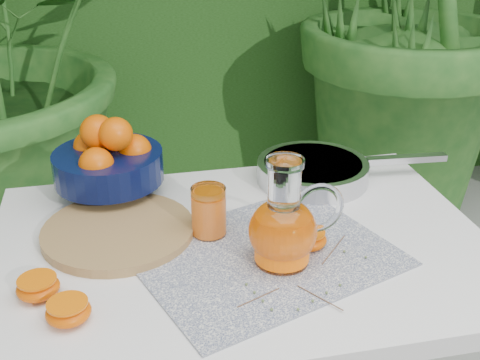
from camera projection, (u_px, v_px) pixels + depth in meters
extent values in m
cube|color=white|center=(242.00, 250.00, 1.22)|extent=(1.00, 0.70, 0.04)
cylinder|color=white|center=(49.00, 330.00, 1.57)|extent=(0.04, 0.04, 0.71)
cylinder|color=white|center=(372.00, 287.00, 1.74)|extent=(0.04, 0.04, 0.71)
cube|color=#0C1743|center=(264.00, 255.00, 1.17)|extent=(0.57, 0.51, 0.00)
cylinder|color=olive|center=(118.00, 231.00, 1.23)|extent=(0.33, 0.33, 0.02)
cylinder|color=black|center=(111.00, 187.00, 1.39)|extent=(0.12, 0.12, 0.04)
cylinder|color=black|center=(109.00, 166.00, 1.37)|extent=(0.33, 0.33, 0.07)
sphere|color=#FF6A02|center=(90.00, 147.00, 1.39)|extent=(0.10, 0.10, 0.08)
sphere|color=#FF6A02|center=(135.00, 151.00, 1.37)|extent=(0.10, 0.10, 0.08)
sphere|color=#FF6A02|center=(96.00, 165.00, 1.30)|extent=(0.10, 0.10, 0.08)
sphere|color=#FF6A02|center=(118.00, 143.00, 1.41)|extent=(0.10, 0.10, 0.08)
sphere|color=#FF6A02|center=(98.00, 132.00, 1.34)|extent=(0.10, 0.10, 0.08)
sphere|color=#FF6A02|center=(116.00, 134.00, 1.32)|extent=(0.10, 0.10, 0.08)
cylinder|color=white|center=(282.00, 259.00, 1.15)|extent=(0.11, 0.11, 0.01)
ellipsoid|color=white|center=(283.00, 231.00, 1.12)|extent=(0.13, 0.13, 0.12)
cylinder|color=white|center=(284.00, 185.00, 1.08)|extent=(0.06, 0.06, 0.08)
cylinder|color=white|center=(285.00, 162.00, 1.06)|extent=(0.07, 0.07, 0.01)
torus|color=white|center=(318.00, 208.00, 1.11)|extent=(0.10, 0.02, 0.10)
cylinder|color=#EA5C05|center=(282.00, 237.00, 1.12)|extent=(0.11, 0.11, 0.09)
cylinder|color=white|center=(209.00, 211.00, 1.22)|extent=(0.09, 0.09, 0.10)
cylinder|color=orange|center=(209.00, 215.00, 1.22)|extent=(0.08, 0.08, 0.08)
cylinder|color=orange|center=(208.00, 196.00, 1.20)|extent=(0.07, 0.07, 0.00)
cylinder|color=#B4B4B8|center=(312.00, 171.00, 1.46)|extent=(0.29, 0.29, 0.05)
cylinder|color=silver|center=(313.00, 164.00, 1.45)|extent=(0.25, 0.25, 0.01)
cube|color=#B4B4B8|center=(406.00, 159.00, 1.48)|extent=(0.20, 0.04, 0.02)
ellipsoid|color=#FF6A02|center=(68.00, 312.00, 0.99)|extent=(0.10, 0.10, 0.04)
cylinder|color=orange|center=(67.00, 303.00, 0.98)|extent=(0.09, 0.09, 0.00)
ellipsoid|color=#FF6A02|center=(38.00, 288.00, 1.05)|extent=(0.10, 0.10, 0.04)
cylinder|color=orange|center=(37.00, 280.00, 1.04)|extent=(0.09, 0.09, 0.00)
ellipsoid|color=#FF6A02|center=(308.00, 239.00, 1.19)|extent=(0.10, 0.10, 0.04)
cylinder|color=orange|center=(308.00, 232.00, 1.19)|extent=(0.09, 0.09, 0.00)
cylinder|color=brown|center=(320.00, 298.00, 1.04)|extent=(0.06, 0.08, 0.00)
sphere|color=#5B703B|center=(298.00, 309.00, 1.01)|extent=(0.01, 0.01, 0.01)
sphere|color=#5B703B|center=(313.00, 301.00, 1.03)|extent=(0.01, 0.01, 0.01)
sphere|color=#5B703B|center=(327.00, 293.00, 1.05)|extent=(0.01, 0.01, 0.01)
sphere|color=#5B703B|center=(340.00, 285.00, 1.07)|extent=(0.01, 0.01, 0.01)
cylinder|color=brown|center=(334.00, 249.00, 1.18)|extent=(0.08, 0.09, 0.00)
sphere|color=#5B703B|center=(303.00, 240.00, 1.21)|extent=(0.01, 0.01, 0.01)
sphere|color=#5B703B|center=(323.00, 246.00, 1.19)|extent=(0.01, 0.01, 0.01)
sphere|color=#5B703B|center=(344.00, 251.00, 1.17)|extent=(0.01, 0.01, 0.01)
sphere|color=#5B703B|center=(366.00, 257.00, 1.15)|extent=(0.01, 0.01, 0.01)
cylinder|color=brown|center=(259.00, 297.00, 1.04)|extent=(0.08, 0.04, 0.00)
sphere|color=#5B703B|center=(272.00, 309.00, 1.01)|extent=(0.01, 0.01, 0.01)
sphere|color=#5B703B|center=(263.00, 301.00, 1.03)|extent=(0.01, 0.01, 0.01)
sphere|color=#5B703B|center=(254.00, 292.00, 1.05)|extent=(0.01, 0.01, 0.01)
sphere|color=#5B703B|center=(246.00, 284.00, 1.07)|extent=(0.01, 0.01, 0.01)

